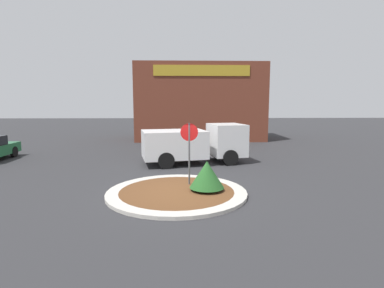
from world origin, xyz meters
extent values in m
plane|color=#2D2D30|center=(0.00, 0.00, 0.00)|extent=(120.00, 120.00, 0.00)
cylinder|color=#BCB7AD|center=(0.00, 0.00, 0.06)|extent=(5.18, 5.18, 0.12)
cylinder|color=brown|center=(0.00, 0.00, 0.06)|extent=(4.25, 4.25, 0.12)
cylinder|color=#4C4C51|center=(0.49, 0.88, 1.29)|extent=(0.07, 0.07, 2.59)
cylinder|color=#B71414|center=(0.49, 0.88, 2.22)|extent=(0.69, 0.03, 0.69)
cylinder|color=brown|center=(1.12, 0.03, 0.18)|extent=(0.08, 0.08, 0.10)
cone|color=#235623|center=(1.12, 0.03, 0.73)|extent=(1.29, 1.29, 1.00)
cube|color=white|center=(2.76, 6.21, 1.28)|extent=(2.24, 2.56, 1.79)
cube|color=white|center=(-0.24, 5.58, 1.13)|extent=(3.82, 3.01, 1.48)
cube|color=black|center=(3.38, 6.34, 1.60)|extent=(0.45, 1.97, 0.63)
cylinder|color=black|center=(2.37, 7.23, 0.43)|extent=(0.89, 0.43, 0.86)
cylinder|color=black|center=(2.82, 5.12, 0.43)|extent=(0.89, 0.43, 0.86)
cylinder|color=black|center=(-1.07, 6.51, 0.43)|extent=(0.89, 0.43, 0.86)
cylinder|color=black|center=(-0.63, 4.39, 0.43)|extent=(0.89, 0.43, 0.86)
cube|color=brown|center=(1.89, 17.92, 3.46)|extent=(11.62, 6.00, 6.92)
cube|color=#B28E23|center=(1.89, 14.89, 6.11)|extent=(8.14, 0.08, 0.90)
cylinder|color=black|center=(-10.36, 8.11, 0.34)|extent=(0.22, 0.69, 0.68)
camera|label=1|loc=(0.21, -10.79, 3.32)|focal=28.00mm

